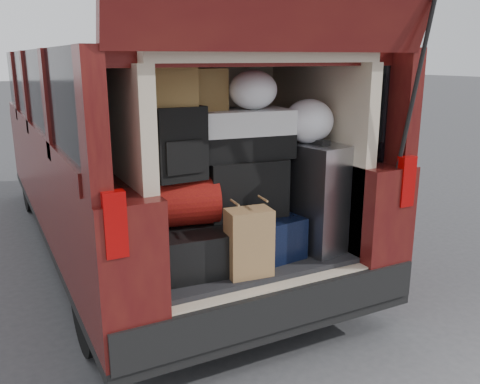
% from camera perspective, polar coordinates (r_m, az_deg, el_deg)
% --- Properties ---
extents(ground, '(80.00, 80.00, 0.00)m').
position_cam_1_polar(ground, '(3.29, 1.11, -16.78)').
color(ground, '#38383A').
rests_on(ground, ground).
extents(minivan, '(1.90, 5.35, 2.77)m').
position_cam_1_polar(minivan, '(4.59, -10.04, 4.42)').
color(minivan, black).
rests_on(minivan, ground).
extents(load_floor, '(1.24, 1.05, 0.55)m').
position_cam_1_polar(load_floor, '(3.37, -1.15, -10.61)').
color(load_floor, black).
rests_on(load_floor, ground).
extents(black_hardshell, '(0.49, 0.65, 0.24)m').
position_cam_1_polar(black_hardshell, '(2.99, -6.28, -5.82)').
color(black_hardshell, black).
rests_on(black_hardshell, load_floor).
extents(navy_hardshell, '(0.53, 0.62, 0.25)m').
position_cam_1_polar(navy_hardshell, '(3.15, 0.96, -4.61)').
color(navy_hardshell, black).
rests_on(navy_hardshell, load_floor).
extents(silver_roller, '(0.36, 0.49, 0.67)m').
position_cam_1_polar(silver_roller, '(3.21, 8.09, -0.47)').
color(silver_roller, silver).
rests_on(silver_roller, load_floor).
extents(kraft_bag, '(0.26, 0.18, 0.38)m').
position_cam_1_polar(kraft_bag, '(2.81, 1.01, -5.69)').
color(kraft_bag, olive).
rests_on(kraft_bag, load_floor).
extents(red_duffel, '(0.47, 0.35, 0.28)m').
position_cam_1_polar(red_duffel, '(2.90, -6.73, -1.10)').
color(red_duffel, maroon).
rests_on(red_duffel, black_hardshell).
extents(black_soft_case, '(0.50, 0.34, 0.34)m').
position_cam_1_polar(black_soft_case, '(3.05, 0.43, 0.59)').
color(black_soft_case, black).
rests_on(black_soft_case, navy_hardshell).
extents(backpack, '(0.29, 0.19, 0.40)m').
position_cam_1_polar(backpack, '(2.79, -6.93, 5.42)').
color(backpack, black).
rests_on(backpack, red_duffel).
extents(twotone_duffel, '(0.67, 0.39, 0.29)m').
position_cam_1_polar(twotone_duffel, '(3.03, -0.40, 6.55)').
color(twotone_duffel, silver).
rests_on(twotone_duffel, black_soft_case).
extents(grocery_sack_lower, '(0.25, 0.21, 0.22)m').
position_cam_1_polar(grocery_sack_lower, '(2.78, -7.84, 11.86)').
color(grocery_sack_lower, olive).
rests_on(grocery_sack_lower, backpack).
extents(grocery_sack_upper, '(0.26, 0.22, 0.24)m').
position_cam_1_polar(grocery_sack_upper, '(2.97, -4.26, 11.41)').
color(grocery_sack_upper, olive).
rests_on(grocery_sack_upper, twotone_duffel).
extents(plastic_bag_center, '(0.29, 0.27, 0.23)m').
position_cam_1_polar(plastic_bag_center, '(3.00, 1.47, 11.39)').
color(plastic_bag_center, white).
rests_on(plastic_bag_center, twotone_duffel).
extents(plastic_bag_right, '(0.36, 0.34, 0.27)m').
position_cam_1_polar(plastic_bag_right, '(3.14, 7.72, 7.89)').
color(plastic_bag_right, white).
rests_on(plastic_bag_right, silver_roller).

